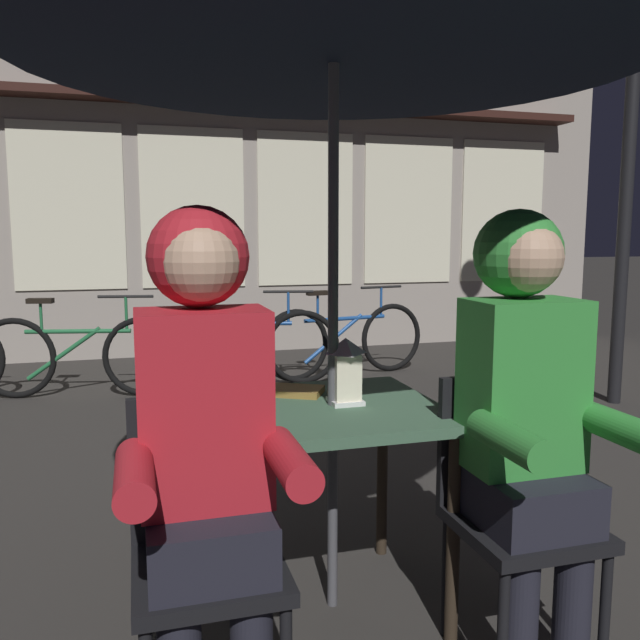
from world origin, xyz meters
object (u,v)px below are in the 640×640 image
(chair_right, at_px, (512,500))
(street_lamp, at_px, (635,44))
(book, at_px, (294,391))
(bicycle_fourth, at_px, (345,339))
(person_right_hooded, at_px, (527,394))
(bicycle_third, at_px, (244,346))
(chair_left, at_px, (206,539))
(lantern, at_px, (345,369))
(bicycle_second, at_px, (79,355))
(cafe_table, at_px, (333,433))
(patio_umbrella, at_px, (334,2))
(person_left_hooded, at_px, (205,419))

(chair_right, xyz_separation_m, street_lamp, (2.50, 2.46, 2.23))
(chair_right, relative_size, book, 4.35)
(street_lamp, relative_size, bicycle_fourth, 2.33)
(person_right_hooded, bearing_deg, bicycle_third, 93.08)
(chair_left, distance_m, bicycle_fourth, 4.32)
(lantern, height_order, bicycle_fourth, lantern)
(bicycle_fourth, bearing_deg, bicycle_second, -176.03)
(cafe_table, relative_size, chair_right, 0.85)
(patio_umbrella, xyz_separation_m, bicycle_fourth, (1.23, 3.60, -1.71))
(person_right_hooded, height_order, street_lamp, street_lamp)
(bicycle_second, bearing_deg, patio_umbrella, -72.27)
(bicycle_third, bearing_deg, book, -96.16)
(street_lamp, bearing_deg, bicycle_third, 152.31)
(chair_left, relative_size, person_right_hooded, 0.62)
(lantern, xyz_separation_m, street_lamp, (2.94, 2.09, 1.85))
(person_right_hooded, bearing_deg, lantern, 135.48)
(person_left_hooded, xyz_separation_m, bicycle_second, (-0.62, 3.86, -0.50))
(patio_umbrella, height_order, person_left_hooded, patio_umbrella)
(bicycle_third, bearing_deg, cafe_table, -94.35)
(bicycle_second, bearing_deg, cafe_table, -72.27)
(lantern, bearing_deg, bicycle_second, 108.42)
(bicycle_fourth, distance_m, book, 3.69)
(person_right_hooded, bearing_deg, street_lamp, 45.19)
(chair_left, height_order, chair_right, same)
(person_right_hooded, bearing_deg, book, 133.41)
(lantern, height_order, person_right_hooded, person_right_hooded)
(lantern, distance_m, bicycle_third, 3.56)
(cafe_table, distance_m, patio_umbrella, 1.42)
(patio_umbrella, distance_m, person_right_hooded, 1.37)
(person_left_hooded, height_order, bicycle_second, person_left_hooded)
(bicycle_fourth, bearing_deg, bicycle_third, -175.10)
(chair_left, bearing_deg, chair_right, 0.00)
(chair_right, relative_size, person_left_hooded, 0.62)
(person_left_hooded, bearing_deg, bicycle_fourth, 66.99)
(bicycle_third, bearing_deg, bicycle_second, -176.69)
(street_lamp, bearing_deg, bicycle_second, 161.75)
(bicycle_second, bearing_deg, street_lamp, -18.25)
(chair_left, bearing_deg, bicycle_third, 79.11)
(person_right_hooded, xyz_separation_m, bicycle_third, (-0.21, 3.94, -0.50))
(chair_right, bearing_deg, patio_umbrella, 142.45)
(patio_umbrella, relative_size, person_right_hooded, 1.65)
(bicycle_third, relative_size, bicycle_fourth, 0.99)
(patio_umbrella, bearing_deg, street_lamp, 35.06)
(patio_umbrella, relative_size, bicycle_third, 1.40)
(cafe_table, bearing_deg, bicycle_fourth, 71.14)
(bicycle_third, bearing_deg, chair_left, -100.89)
(patio_umbrella, height_order, chair_left, patio_umbrella)
(patio_umbrella, distance_m, book, 1.32)
(street_lamp, bearing_deg, chair_right, -135.46)
(chair_right, distance_m, person_left_hooded, 1.03)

